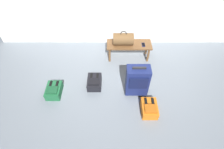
# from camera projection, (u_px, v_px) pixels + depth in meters

# --- Properties ---
(ground_plane) EXTENTS (6.60, 6.60, 0.00)m
(ground_plane) POSITION_uv_depth(u_px,v_px,m) (119.00, 90.00, 3.58)
(ground_plane) COLOR slate
(bench) EXTENTS (1.00, 0.36, 0.40)m
(bench) POSITION_uv_depth(u_px,v_px,m) (129.00, 46.00, 3.98)
(bench) COLOR brown
(bench) RESTS_ON ground
(duffel_bag_brown) EXTENTS (0.44, 0.26, 0.34)m
(duffel_bag_brown) POSITION_uv_depth(u_px,v_px,m) (123.00, 39.00, 3.84)
(duffel_bag_brown) COLOR brown
(duffel_bag_brown) RESTS_ON bench
(cell_phone) EXTENTS (0.07, 0.14, 0.01)m
(cell_phone) POSITION_uv_depth(u_px,v_px,m) (143.00, 45.00, 3.91)
(cell_phone) COLOR #191E4C
(cell_phone) RESTS_ON bench
(suitcase_upright_navy) EXTENTS (0.42, 0.26, 0.73)m
(suitcase_upright_navy) POSITION_uv_depth(u_px,v_px,m) (137.00, 81.00, 3.26)
(suitcase_upright_navy) COLOR navy
(suitcase_upright_navy) RESTS_ON ground
(backpack_dark) EXTENTS (0.28, 0.38, 0.21)m
(backpack_dark) POSITION_uv_depth(u_px,v_px,m) (94.00, 82.00, 3.60)
(backpack_dark) COLOR black
(backpack_dark) RESTS_ON ground
(backpack_green) EXTENTS (0.28, 0.38, 0.21)m
(backpack_green) POSITION_uv_depth(u_px,v_px,m) (54.00, 91.00, 3.46)
(backpack_green) COLOR #1E6038
(backpack_green) RESTS_ON ground
(backpack_orange) EXTENTS (0.28, 0.38, 0.21)m
(backpack_orange) POSITION_uv_depth(u_px,v_px,m) (149.00, 108.00, 3.19)
(backpack_orange) COLOR orange
(backpack_orange) RESTS_ON ground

